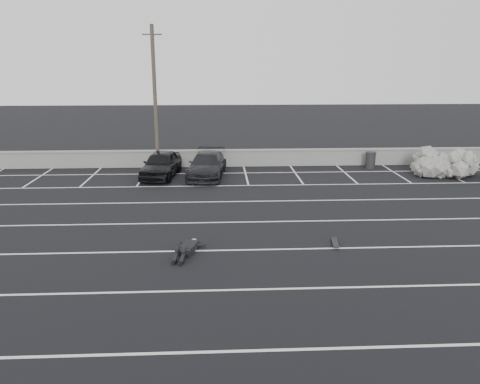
{
  "coord_description": "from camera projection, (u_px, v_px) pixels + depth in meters",
  "views": [
    {
      "loc": [
        -0.62,
        -15.32,
        6.36
      ],
      "look_at": [
        0.3,
        4.08,
        1.0
      ],
      "focal_mm": 35.0,
      "sensor_mm": 36.0,
      "label": 1
    }
  ],
  "objects": [
    {
      "name": "car_left",
      "position": [
        161.0,
        164.0,
        26.95
      ],
      "size": [
        2.34,
        4.58,
        1.49
      ],
      "primitive_type": "imported",
      "rotation": [
        0.0,
        0.0,
        -0.14
      ],
      "color": "black",
      "rests_on": "ground"
    },
    {
      "name": "trash_bin",
      "position": [
        370.0,
        160.0,
        29.27
      ],
      "size": [
        0.77,
        0.77,
        1.02
      ],
      "rotation": [
        0.0,
        0.0,
        0.16
      ],
      "color": "#242426",
      "rests_on": "ground"
    },
    {
      "name": "utility_pole",
      "position": [
        155.0,
        99.0,
        27.84
      ],
      "size": [
        1.14,
        0.23,
        8.53
      ],
      "color": "#4C4238",
      "rests_on": "ground"
    },
    {
      "name": "skateboard",
      "position": [
        335.0,
        243.0,
        16.92
      ],
      "size": [
        0.31,
        0.79,
        0.09
      ],
      "rotation": [
        0.0,
        0.0,
        -0.15
      ],
      "color": "black",
      "rests_on": "ground"
    },
    {
      "name": "stall_lines",
      "position": [
        231.0,
        212.0,
        20.71
      ],
      "size": [
        36.0,
        20.05,
        0.01
      ],
      "color": "silver",
      "rests_on": "ground"
    },
    {
      "name": "riprap_pile",
      "position": [
        440.0,
        167.0,
        27.33
      ],
      "size": [
        4.72,
        3.94,
        1.36
      ],
      "color": "#99968F",
      "rests_on": "ground"
    },
    {
      "name": "ground",
      "position": [
        237.0,
        250.0,
        16.47
      ],
      "size": [
        120.0,
        120.0,
        0.0
      ],
      "primitive_type": "plane",
      "color": "black",
      "rests_on": "ground"
    },
    {
      "name": "person",
      "position": [
        189.0,
        244.0,
        16.37
      ],
      "size": [
        2.28,
        3.01,
        0.5
      ],
      "primitive_type": null,
      "rotation": [
        0.0,
        0.0,
        -0.27
      ],
      "color": "black",
      "rests_on": "ground"
    },
    {
      "name": "seawall",
      "position": [
        228.0,
        158.0,
        29.81
      ],
      "size": [
        50.0,
        0.45,
        1.06
      ],
      "color": "gray",
      "rests_on": "ground"
    },
    {
      "name": "car_right",
      "position": [
        207.0,
        165.0,
        26.99
      ],
      "size": [
        2.47,
        4.99,
        1.39
      ],
      "primitive_type": "imported",
      "rotation": [
        0.0,
        0.0,
        -0.11
      ],
      "color": "black",
      "rests_on": "ground"
    }
  ]
}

